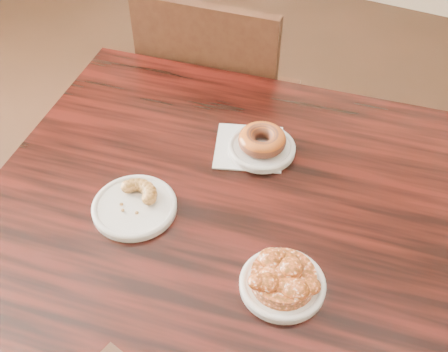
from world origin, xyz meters
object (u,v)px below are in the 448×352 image
at_px(chair_far, 226,107).
at_px(apple_fritter, 283,276).
at_px(glazed_donut, 262,140).
at_px(cruller_fragment, 133,201).
at_px(cafe_table, 217,317).

xyz_separation_m(chair_far, apple_fritter, (0.45, -0.75, 0.33)).
distance_m(chair_far, glazed_donut, 0.63).
distance_m(chair_far, cruller_fragment, 0.78).
relative_size(cafe_table, glazed_donut, 9.17).
relative_size(glazed_donut, apple_fritter, 0.67).
xyz_separation_m(cafe_table, chair_far, (-0.28, 0.65, 0.08)).
xyz_separation_m(chair_far, cruller_fragment, (0.13, -0.70, 0.33)).
xyz_separation_m(cafe_table, cruller_fragment, (-0.15, -0.05, 0.40)).
distance_m(cafe_table, cruller_fragment, 0.43).
bearing_deg(apple_fritter, cruller_fragment, 172.23).
bearing_deg(apple_fritter, chair_far, 121.12).
xyz_separation_m(glazed_donut, apple_fritter, (0.16, -0.30, -0.00)).
bearing_deg(cafe_table, chair_far, 105.48).
height_order(cafe_table, cruller_fragment, cruller_fragment).
height_order(glazed_donut, cruller_fragment, glazed_donut).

